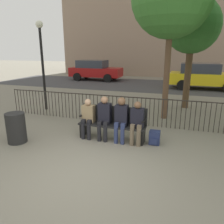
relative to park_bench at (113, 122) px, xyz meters
The scene contains 14 objects.
ground_plane 2.01m from the park_bench, 90.00° to the right, with size 80.00×80.00×0.00m, color gray.
park_bench is the anchor object (origin of this frame).
seated_person_0 0.72m from the park_bench, 169.04° to the right, with size 0.34×0.39×1.12m.
seated_person_1 0.31m from the park_bench, 148.25° to the right, with size 0.34×0.39×1.22m.
seated_person_2 0.36m from the park_bench, 25.35° to the right, with size 0.34×0.39×1.23m.
seated_person_3 0.73m from the park_bench, 10.69° to the right, with size 0.34×0.39×1.15m.
backpack 1.22m from the park_bench, ahead, with size 0.28×0.26×0.38m.
fence_railing 1.37m from the park_bench, 90.68° to the left, with size 9.01×0.03×0.95m.
tree_2 5.48m from the park_bench, 65.47° to the left, with size 2.20×2.20×4.47m.
lamp_post 4.62m from the park_bench, 149.54° to the left, with size 0.28×0.28×3.51m.
street_surface 10.07m from the park_bench, 90.00° to the left, with size 24.00×6.00×0.01m.
parked_car_0 12.50m from the park_bench, 114.47° to the left, with size 4.20×1.94×1.62m.
parked_car_1 9.97m from the park_bench, 72.63° to the left, with size 4.20×1.94×1.62m.
trash_bin 2.62m from the park_bench, 156.19° to the right, with size 0.50×0.50×0.82m.
Camera 1 is at (1.75, -3.57, 2.43)m, focal length 35.00 mm.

